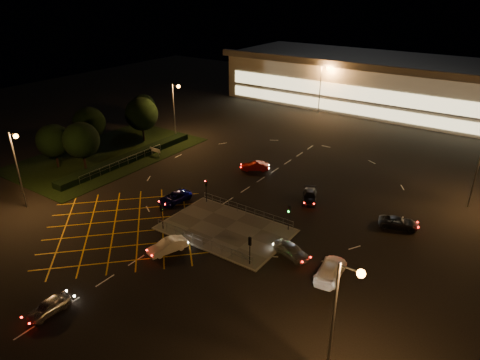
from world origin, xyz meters
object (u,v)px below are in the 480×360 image
Objects in this scene: signal_sw at (162,211)px; car_left_blue at (175,197)px; car_circ_red at (255,166)px; car_east_grey at (399,223)px; car_near_silver at (49,307)px; signal_se at (250,245)px; signal_ne at (289,212)px; car_approach_white at (331,270)px; car_far_dkgrey at (310,196)px; signal_nw at (206,186)px; car_queue_white at (167,246)px; car_right_silver at (291,250)px.

car_left_blue is (-3.50, 5.79, -1.73)m from signal_sw.
car_circ_red is 0.91× the size of car_east_grey.
car_near_silver is at bearing -29.00° from car_circ_red.
car_left_blue is (-15.50, 5.79, -1.73)m from signal_se.
signal_ne is 0.68× the size of car_left_blue.
signal_sw is at bearing 1.06° from car_approach_white.
car_near_silver is 32.90m from car_far_dkgrey.
car_circ_red is 23.12m from car_east_grey.
signal_sw is 1.00× the size of signal_ne.
signal_sw is at bearing -30.90° from car_circ_red.
signal_nw reaches higher than car_left_blue.
signal_nw is at bearing 95.19° from car_near_silver.
signal_se is at bearing -180.00° from signal_sw.
car_left_blue is 17.53m from car_far_dkgrey.
signal_sw is 0.72× the size of car_far_dkgrey.
signal_se is 16.63m from car_left_blue.
signal_sw is 4.97m from car_queue_white.
signal_nw is 15.40m from car_right_silver.
car_circ_red reaches higher than car_east_grey.
signal_ne is at bearing -146.35° from signal_sw.
car_east_grey is at bearing 19.64° from signal_nw.
signal_se is 0.77× the size of car_circ_red.
signal_ne is 0.83× the size of car_near_silver.
car_east_grey is (25.67, 10.11, -0.02)m from car_left_blue.
car_east_grey is at bearing -15.97° from car_right_silver.
signal_ne is 9.15m from car_approach_white.
car_left_blue is at bearing -168.21° from car_far_dkgrey.
car_queue_white is (-8.41, -3.01, -1.67)m from signal_se.
car_queue_white is at bearing 140.03° from signal_sw.
signal_ne is at bearing 109.65° from car_east_grey.
car_left_blue reaches higher than car_far_dkgrey.
car_left_blue is (-3.50, -2.20, -1.73)m from signal_nw.
car_east_grey is 13.30m from car_approach_white.
car_queue_white is at bearing -44.65° from car_left_blue.
car_circ_red is (-0.53, 20.30, -1.69)m from signal_sw.
car_approach_white reaches higher than car_circ_red.
signal_nw reaches higher than car_right_silver.
signal_sw is at bearing 0.00° from signal_se.
car_east_grey is (22.70, -4.40, -0.05)m from car_circ_red.
car_queue_white reaches higher than car_circ_red.
car_queue_white is (-8.41, -10.99, -1.67)m from signal_ne.
car_east_grey is (22.17, 7.91, -1.74)m from signal_nw.
signal_sw is at bearing -52.35° from car_left_blue.
car_approach_white is (-2.74, -13.02, 0.16)m from car_east_grey.
signal_sw and signal_ne have the same top height.
signal_se is 0.75× the size of car_right_silver.
car_queue_white is 16.90m from car_approach_white.
signal_sw is 15.74m from car_near_silver.
signal_sw is at bearing -147.77° from car_far_dkgrey.
signal_se reaches higher than car_left_blue.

